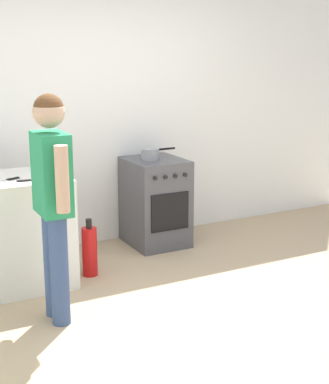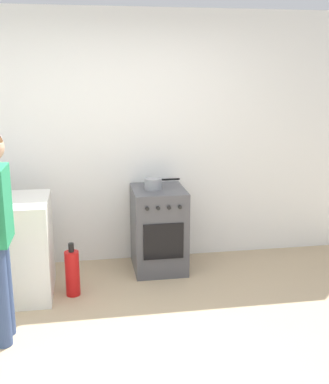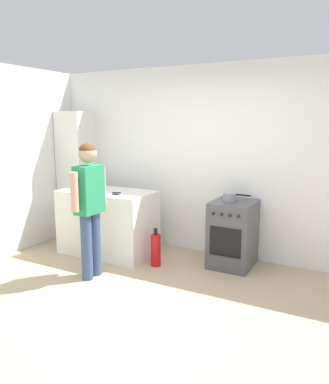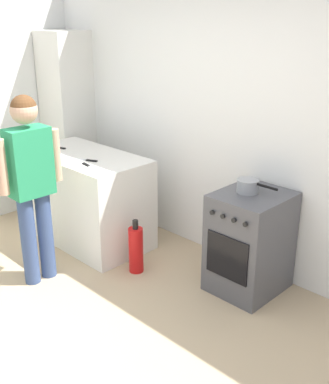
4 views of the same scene
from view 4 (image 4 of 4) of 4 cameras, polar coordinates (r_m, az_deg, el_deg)
ground_plane at (r=3.52m, az=-11.34°, el=-18.58°), size 8.00×8.00×0.00m
back_wall at (r=4.21m, az=9.85°, el=8.01°), size 6.00×0.10×2.60m
counter_unit at (r=4.86m, az=-9.17°, el=-0.69°), size 1.30×0.70×0.90m
oven_left at (r=4.03m, az=10.08°, el=-5.87°), size 0.52×0.62×0.85m
pot at (r=3.86m, az=9.89°, el=0.71°), size 0.36×0.18×0.11m
knife_utility at (r=4.52m, az=-9.27°, el=3.75°), size 0.24×0.13×0.01m
knife_paring at (r=4.36m, az=-9.08°, el=3.13°), size 0.21×0.05×0.01m
knife_chef at (r=5.02m, az=-12.99°, el=5.21°), size 0.30×0.13×0.01m
person at (r=4.04m, az=-15.58°, el=1.90°), size 0.21×0.57×1.61m
fire_extinguisher at (r=4.31m, az=-3.41°, el=-6.80°), size 0.13×0.13×0.50m
larder_cabinet at (r=5.71m, az=-11.35°, el=8.21°), size 0.48×0.44×2.00m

